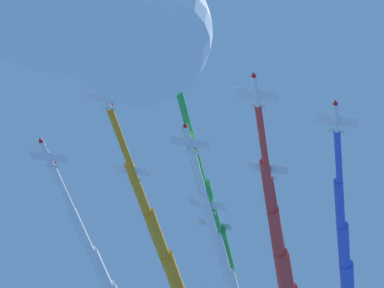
{
  "coord_description": "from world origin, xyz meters",
  "views": [
    {
      "loc": [
        107.1,
        87.76,
        43.56
      ],
      "look_at": [
        0.0,
        0.0,
        157.41
      ],
      "focal_mm": 81.0,
      "sensor_mm": 36.0,
      "label": 1
    }
  ],
  "objects_px": {
    "jet_starboard_mid": "(344,250)",
    "jet_port_outer": "(102,273)",
    "jet_lead": "(212,214)",
    "jet_starboard_outer": "(288,276)",
    "jet_starboard_inner": "(159,240)",
    "jet_port_inner": "(277,237)",
    "jet_port_mid": "(223,259)"
  },
  "relations": [
    {
      "from": "jet_starboard_mid",
      "to": "jet_port_outer",
      "type": "distance_m",
      "value": 60.0
    },
    {
      "from": "jet_starboard_mid",
      "to": "jet_port_outer",
      "type": "relative_size",
      "value": 1.04
    },
    {
      "from": "jet_lead",
      "to": "jet_starboard_mid",
      "type": "height_order",
      "value": "jet_lead"
    },
    {
      "from": "jet_starboard_outer",
      "to": "jet_starboard_inner",
      "type": "bearing_deg",
      "value": -30.64
    },
    {
      "from": "jet_port_inner",
      "to": "jet_port_mid",
      "type": "bearing_deg",
      "value": -87.78
    },
    {
      "from": "jet_starboard_inner",
      "to": "jet_lead",
      "type": "bearing_deg",
      "value": 83.58
    },
    {
      "from": "jet_starboard_mid",
      "to": "jet_starboard_outer",
      "type": "xyz_separation_m",
      "value": [
        0.31,
        -16.55,
        -1.04
      ]
    },
    {
      "from": "jet_lead",
      "to": "jet_port_mid",
      "type": "relative_size",
      "value": 1.15
    },
    {
      "from": "jet_lead",
      "to": "jet_starboard_outer",
      "type": "bearing_deg",
      "value": -178.62
    },
    {
      "from": "jet_starboard_inner",
      "to": "jet_starboard_mid",
      "type": "bearing_deg",
      "value": 131.17
    },
    {
      "from": "jet_port_mid",
      "to": "jet_starboard_outer",
      "type": "relative_size",
      "value": 1.01
    },
    {
      "from": "jet_port_outer",
      "to": "jet_starboard_mid",
      "type": "bearing_deg",
      "value": 121.68
    },
    {
      "from": "jet_port_outer",
      "to": "jet_starboard_outer",
      "type": "distance_m",
      "value": 46.5
    },
    {
      "from": "jet_port_inner",
      "to": "jet_starboard_outer",
      "type": "relative_size",
      "value": 1.09
    },
    {
      "from": "jet_starboard_inner",
      "to": "jet_port_outer",
      "type": "bearing_deg",
      "value": -83.95
    },
    {
      "from": "jet_port_mid",
      "to": "jet_starboard_outer",
      "type": "xyz_separation_m",
      "value": [
        -17.48,
        7.13,
        0.59
      ]
    },
    {
      "from": "jet_lead",
      "to": "jet_port_outer",
      "type": "relative_size",
      "value": 1.12
    },
    {
      "from": "jet_starboard_inner",
      "to": "jet_starboard_outer",
      "type": "distance_m",
      "value": 34.28
    },
    {
      "from": "jet_port_inner",
      "to": "jet_starboard_inner",
      "type": "distance_m",
      "value": 29.0
    },
    {
      "from": "jet_lead",
      "to": "jet_starboard_outer",
      "type": "height_order",
      "value": "jet_lead"
    },
    {
      "from": "jet_starboard_inner",
      "to": "jet_port_mid",
      "type": "relative_size",
      "value": 1.13
    },
    {
      "from": "jet_starboard_inner",
      "to": "jet_starboard_outer",
      "type": "xyz_separation_m",
      "value": [
        -29.37,
        17.4,
        -3.11
      ]
    },
    {
      "from": "jet_port_inner",
      "to": "jet_starboard_mid",
      "type": "xyz_separation_m",
      "value": [
        -17.19,
        8.03,
        1.51
      ]
    },
    {
      "from": "jet_starboard_mid",
      "to": "jet_port_outer",
      "type": "xyz_separation_m",
      "value": [
        31.5,
        -51.04,
        -1.54
      ]
    },
    {
      "from": "jet_port_mid",
      "to": "jet_starboard_outer",
      "type": "bearing_deg",
      "value": 157.82
    },
    {
      "from": "jet_lead",
      "to": "jet_starboard_mid",
      "type": "distance_m",
      "value": 35.44
    },
    {
      "from": "jet_port_inner",
      "to": "jet_starboard_outer",
      "type": "xyz_separation_m",
      "value": [
        -16.88,
        -8.52,
        0.47
      ]
    },
    {
      "from": "jet_lead",
      "to": "jet_starboard_outer",
      "type": "distance_m",
      "value": 31.47
    },
    {
      "from": "jet_starboard_inner",
      "to": "jet_starboard_mid",
      "type": "relative_size",
      "value": 1.06
    },
    {
      "from": "jet_starboard_inner",
      "to": "jet_port_mid",
      "type": "distance_m",
      "value": 16.14
    },
    {
      "from": "jet_lead",
      "to": "jet_port_outer",
      "type": "bearing_deg",
      "value": -90.37
    },
    {
      "from": "jet_starboard_inner",
      "to": "jet_starboard_outer",
      "type": "height_order",
      "value": "jet_starboard_inner"
    }
  ]
}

